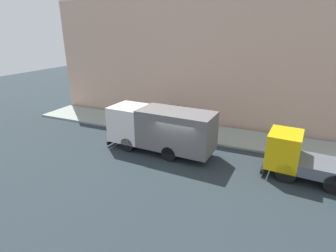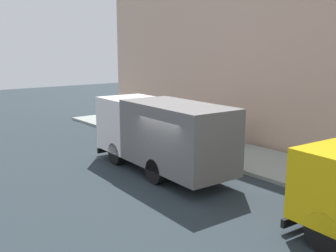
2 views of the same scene
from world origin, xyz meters
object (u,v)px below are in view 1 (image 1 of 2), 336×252
large_utility_truck (161,128)px  pedestrian_walking (169,112)px  small_flatbed_truck (304,158)px  traffic_cone_orange (125,122)px  street_sign_post (178,117)px  pedestrian_standing (184,114)px

large_utility_truck → pedestrian_walking: 5.96m
small_flatbed_truck → traffic_cone_orange: small_flatbed_truck is taller
small_flatbed_truck → traffic_cone_orange: bearing=82.9°
pedestrian_walking → street_sign_post: 3.42m
small_flatbed_truck → pedestrian_standing: bearing=63.5°
large_utility_truck → small_flatbed_truck: size_ratio=1.33×
small_flatbed_truck → pedestrian_standing: size_ratio=3.41×
pedestrian_walking → traffic_cone_orange: size_ratio=2.33×
pedestrian_standing → street_sign_post: street_sign_post is taller
pedestrian_standing → pedestrian_walking: bearing=124.5°
small_flatbed_truck → traffic_cone_orange: (2.78, 13.15, -0.66)m
traffic_cone_orange → street_sign_post: bearing=-89.5°
street_sign_post → pedestrian_standing: bearing=10.9°
small_flatbed_truck → street_sign_post: bearing=76.5°
large_utility_truck → pedestrian_walking: (5.63, 1.85, -0.67)m
small_flatbed_truck → pedestrian_standing: (5.49, 9.01, -0.17)m
pedestrian_walking → traffic_cone_orange: 3.94m
pedestrian_walking → traffic_cone_orange: (-2.81, 2.72, -0.49)m
pedestrian_standing → street_sign_post: (-2.66, -0.51, 0.56)m
pedestrian_walking → pedestrian_standing: bearing=-162.3°
small_flatbed_truck → street_sign_post: street_sign_post is taller
large_utility_truck → street_sign_post: bearing=1.3°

